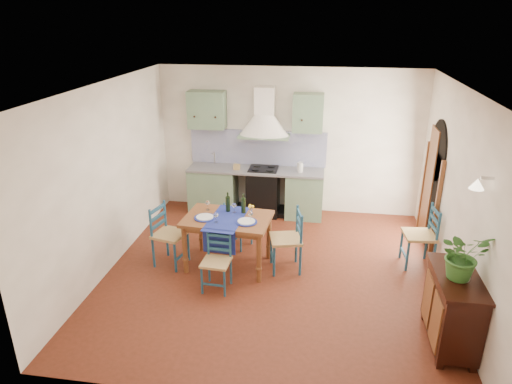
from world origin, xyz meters
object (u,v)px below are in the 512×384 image
dining_table (228,223)px  sideboard (452,307)px  chair_near (217,262)px  potted_plant (463,255)px

dining_table → sideboard: 3.28m
dining_table → chair_near: dining_table is taller
chair_near → sideboard: (3.00, -0.73, 0.08)m
dining_table → chair_near: size_ratio=1.64×
potted_plant → sideboard: bearing=84.4°
dining_table → sideboard: size_ratio=1.29×
chair_near → sideboard: size_ratio=0.79×
chair_near → potted_plant: 3.19m
dining_table → sideboard: (2.97, -1.37, -0.22)m
dining_table → chair_near: 0.71m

